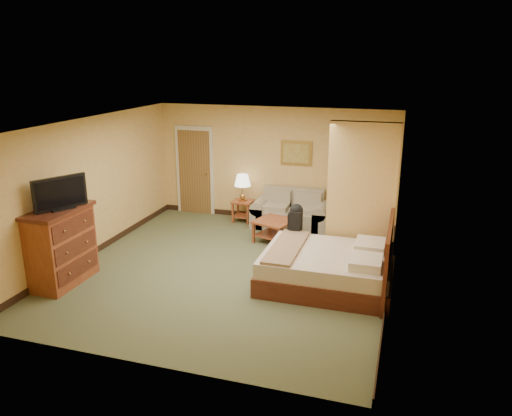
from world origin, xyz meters
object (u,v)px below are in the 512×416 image
at_px(dresser, 61,246).
at_px(loveseat, 291,215).
at_px(bed, 331,268).
at_px(coffee_table, 274,226).

bearing_deg(dresser, loveseat, 52.49).
distance_m(dresser, bed, 4.47).
relative_size(loveseat, dresser, 1.29).
bearing_deg(coffee_table, loveseat, 83.13).
bearing_deg(bed, dresser, -164.27).
bearing_deg(loveseat, dresser, -127.51).
distance_m(coffee_table, dresser, 4.10).
distance_m(loveseat, dresser, 4.91).
relative_size(loveseat, coffee_table, 1.87).
bearing_deg(loveseat, bed, -63.85).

